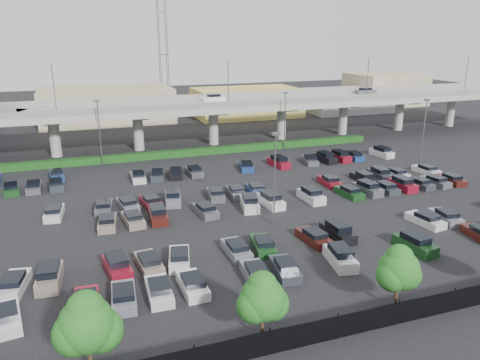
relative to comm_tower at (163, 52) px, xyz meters
name	(u,v)px	position (x,y,z in m)	size (l,w,h in m)	color
ground	(248,201)	(-4.00, -74.00, -15.61)	(280.00, 280.00, 0.00)	black
overpass	(186,109)	(-4.22, -41.99, -8.64)	(150.00, 13.00, 15.80)	gray
hedge	(198,152)	(-4.00, -49.00, -15.06)	(66.00, 1.60, 1.10)	#113810
fence	(386,316)	(-4.05, -102.00, -14.71)	(70.00, 0.10, 2.00)	black
tree_row	(385,272)	(-3.30, -100.53, -12.09)	(65.07, 3.66, 5.94)	#332316
parked_cars	(258,207)	(-4.21, -77.72, -15.00)	(62.83, 41.63, 1.67)	#4C4E52
light_poles	(211,152)	(-8.12, -72.00, -9.37)	(66.90, 48.38, 10.30)	#4B4A4F
distant_buildings	(208,102)	(8.38, -12.19, -11.87)	(138.00, 24.00, 9.00)	gray
comm_tower	(163,52)	(0.00, 0.00, 0.00)	(2.40, 2.40, 30.00)	#4B4A4F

